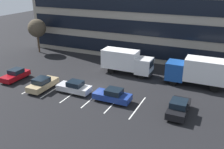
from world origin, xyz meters
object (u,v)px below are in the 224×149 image
at_px(sedan_silver, 74,87).
at_px(sedan_black, 179,107).
at_px(box_truck_white, 126,61).
at_px(sedan_navy, 113,95).
at_px(sedan_maroon, 16,75).
at_px(box_truck_blue, 199,71).
at_px(sedan_tan, 43,84).
at_px(bare_tree, 37,28).

relative_size(sedan_silver, sedan_black, 0.95).
relative_size(box_truck_white, sedan_navy, 1.73).
bearing_deg(sedan_silver, sedan_maroon, 179.23).
relative_size(box_truck_white, sedan_maroon, 1.80).
xyz_separation_m(box_truck_white, box_truck_blue, (10.11, -0.28, 0.15)).
bearing_deg(sedan_tan, sedan_silver, 11.35).
bearing_deg(sedan_navy, bare_tree, 149.20).
bearing_deg(sedan_navy, sedan_black, 2.09).
relative_size(sedan_tan, sedan_black, 0.99).
xyz_separation_m(box_truck_blue, sedan_black, (-0.84, -8.29, -1.35)).
distance_m(box_truck_white, box_truck_blue, 10.11).
distance_m(box_truck_white, sedan_navy, 9.12).
distance_m(sedan_maroon, bare_tree, 14.09).
distance_m(sedan_navy, sedan_black, 7.40).
distance_m(box_truck_blue, bare_tree, 29.45).
distance_m(sedan_silver, sedan_maroon, 9.61).
distance_m(sedan_silver, bare_tree, 20.24).
xyz_separation_m(sedan_silver, sedan_tan, (-4.17, -0.84, 0.03)).
height_order(sedan_black, bare_tree, bare_tree).
bearing_deg(sedan_tan, sedan_navy, 4.16).
height_order(sedan_maroon, bare_tree, bare_tree).
xyz_separation_m(sedan_navy, sedan_black, (7.39, 0.27, 0.02)).
relative_size(sedan_tan, sedan_maroon, 1.05).
distance_m(box_truck_blue, sedan_tan, 19.96).
xyz_separation_m(box_truck_blue, bare_tree, (-29.09, 3.88, 2.42)).
relative_size(sedan_tan, bare_tree, 0.71).
bearing_deg(sedan_black, bare_tree, 156.70).
bearing_deg(sedan_black, box_truck_white, 137.23).
distance_m(box_truck_white, sedan_maroon, 15.59).
height_order(sedan_silver, sedan_tan, sedan_tan).
relative_size(box_truck_blue, sedan_navy, 1.87).
bearing_deg(bare_tree, sedan_silver, -38.17).
bearing_deg(bare_tree, sedan_black, -23.30).
xyz_separation_m(sedan_tan, bare_tree, (-11.46, 13.12, 3.78)).
height_order(sedan_silver, sedan_navy, sedan_navy).
height_order(sedan_silver, bare_tree, bare_tree).
bearing_deg(sedan_black, box_truck_blue, 84.23).
bearing_deg(sedan_silver, sedan_tan, -168.65).
height_order(sedan_navy, sedan_maroon, sedan_navy).
relative_size(sedan_navy, sedan_tan, 0.98).
xyz_separation_m(box_truck_white, sedan_maroon, (-12.97, -8.56, -1.25)).
distance_m(sedan_black, bare_tree, 31.00).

